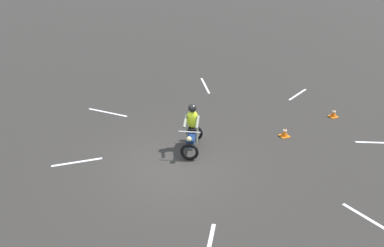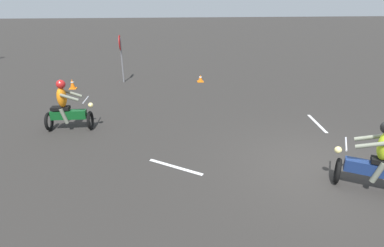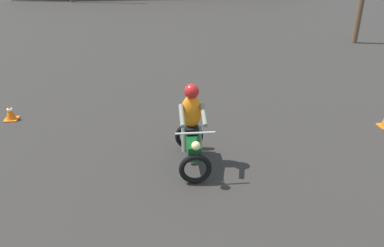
% 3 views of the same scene
% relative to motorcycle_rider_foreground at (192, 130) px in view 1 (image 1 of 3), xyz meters
% --- Properties ---
extents(ground_plane, '(120.00, 120.00, 0.00)m').
position_rel_motorcycle_rider_foreground_xyz_m(ground_plane, '(0.97, 0.76, -0.73)').
color(ground_plane, '#2D2B28').
extents(motorcycle_rider_foreground, '(1.22, 1.51, 1.66)m').
position_rel_motorcycle_rider_foreground_xyz_m(motorcycle_rider_foreground, '(0.00, 0.00, 0.00)').
color(motorcycle_rider_foreground, black).
rests_on(motorcycle_rider_foreground, ground).
extents(traffic_cone_near_left, '(0.32, 0.32, 0.34)m').
position_rel_motorcycle_rider_foreground_xyz_m(traffic_cone_near_left, '(-6.24, -0.16, -0.56)').
color(traffic_cone_near_left, orange).
rests_on(traffic_cone_near_left, ground).
extents(traffic_cone_mid_center, '(0.32, 0.32, 0.35)m').
position_rel_motorcycle_rider_foreground_xyz_m(traffic_cone_mid_center, '(-3.44, 0.46, -0.56)').
color(traffic_cone_mid_center, orange).
rests_on(traffic_cone_mid_center, ground).
extents(lane_stripe_e, '(1.58, 0.25, 0.01)m').
position_rel_motorcycle_rider_foreground_xyz_m(lane_stripe_e, '(3.73, -0.68, -0.72)').
color(lane_stripe_e, silver).
rests_on(lane_stripe_e, ground).
extents(lane_stripe_ne, '(0.95, 1.34, 0.01)m').
position_rel_motorcycle_rider_foreground_xyz_m(lane_stripe_ne, '(1.38, 4.29, -0.72)').
color(lane_stripe_ne, silver).
rests_on(lane_stripe_ne, ground).
extents(lane_stripe_n, '(0.45, 1.60, 0.01)m').
position_rel_motorcycle_rider_foreground_xyz_m(lane_stripe_n, '(-2.82, 5.08, -0.72)').
color(lane_stripe_n, silver).
rests_on(lane_stripe_n, ground).
extents(lane_stripe_sw, '(1.57, 0.89, 0.01)m').
position_rel_motorcycle_rider_foreground_xyz_m(lane_stripe_sw, '(-6.42, -2.69, -0.72)').
color(lane_stripe_sw, silver).
rests_on(lane_stripe_sw, ground).
extents(lane_stripe_s, '(0.62, 2.08, 0.01)m').
position_rel_motorcycle_rider_foreground_xyz_m(lane_stripe_s, '(-2.97, -5.41, -0.72)').
color(lane_stripe_s, silver).
rests_on(lane_stripe_s, ground).
extents(lane_stripe_se, '(1.36, 1.44, 0.01)m').
position_rel_motorcycle_rider_foreground_xyz_m(lane_stripe_se, '(2.06, -4.11, -0.72)').
color(lane_stripe_se, silver).
rests_on(lane_stripe_se, ground).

